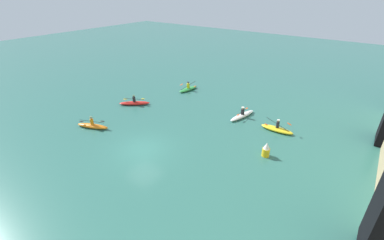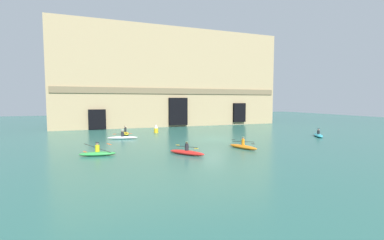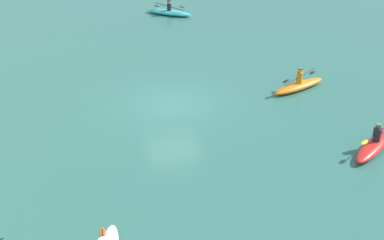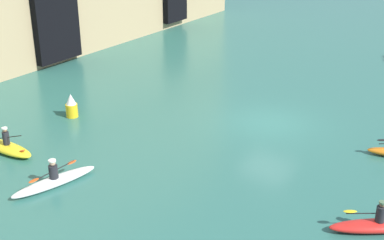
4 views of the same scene
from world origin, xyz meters
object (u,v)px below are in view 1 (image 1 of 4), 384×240
Objects in this scene: kayak_yellow at (277,129)px; kayak_red at (134,103)px; kayak_white at (242,115)px; kayak_orange at (93,126)px; marker_buoy at (266,150)px; kayak_green at (188,89)px.

kayak_yellow is 0.96× the size of kayak_red.
kayak_white is (-4.29, 10.87, -0.01)m from kayak_red.
kayak_orange is (10.10, -10.10, 0.01)m from kayak_white.
kayak_yellow is at bearing -167.71° from kayak_orange.
kayak_yellow is at bearing -25.65° from kayak_red.
kayak_red is 15.29m from marker_buoy.
kayak_white is at bearing -156.89° from kayak_orange.
kayak_yellow is 16.77m from kayak_orange.
kayak_yellow is 0.93× the size of kayak_orange.
kayak_white is 1.19× the size of kayak_green.
kayak_green is (-3.38, -12.52, -0.00)m from kayak_yellow.
kayak_orange is at bearing -32.87° from kayak_white.
kayak_yellow is 3.83m from kayak_white.
kayak_red is 7.30m from kayak_green.
kayak_orange is (5.82, 0.77, -0.00)m from kayak_red.
kayak_orange is 2.63× the size of marker_buoy.
marker_buoy is at bearing 68.72° from kayak_green.
kayak_white is 6.61m from marker_buoy.
kayak_red is 1.01× the size of kayak_green.
kayak_green is at bearing -117.94° from kayak_orange.
kayak_white is at bearing -138.12° from marker_buoy.
kayak_orange reaches higher than kayak_red.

